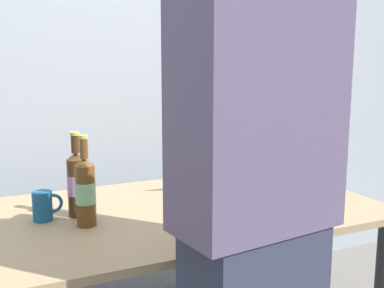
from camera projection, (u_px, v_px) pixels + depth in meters
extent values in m
cube|color=#9E8460|center=(188.00, 210.00, 1.89)|extent=(1.48, 0.89, 0.03)
cylinder|color=#2D2D30|center=(4.00, 287.00, 2.02)|extent=(0.08, 0.08, 0.70)
cylinder|color=#2D2D30|center=(272.00, 237.00, 2.58)|extent=(0.08, 0.08, 0.70)
cube|color=black|center=(230.00, 197.00, 2.00)|extent=(0.32, 0.21, 0.01)
cube|color=#232326|center=(232.00, 196.00, 1.98)|extent=(0.27, 0.13, 0.00)
cube|color=black|center=(214.00, 164.00, 2.12)|extent=(0.32, 0.10, 0.21)
cube|color=black|center=(214.00, 164.00, 2.11)|extent=(0.29, 0.09, 0.19)
cylinder|color=#472B14|center=(77.00, 188.00, 1.76)|extent=(0.07, 0.07, 0.21)
cone|color=#472B14|center=(76.00, 156.00, 1.74)|extent=(0.07, 0.07, 0.02)
cylinder|color=#472B14|center=(75.00, 144.00, 1.73)|extent=(0.03, 0.03, 0.07)
cylinder|color=#BFB74C|center=(75.00, 134.00, 1.72)|extent=(0.03, 0.03, 0.01)
cylinder|color=#B981B4|center=(77.00, 185.00, 1.76)|extent=(0.07, 0.07, 0.07)
cylinder|color=brown|center=(86.00, 196.00, 1.65)|extent=(0.07, 0.07, 0.22)
cone|color=brown|center=(84.00, 162.00, 1.63)|extent=(0.07, 0.07, 0.02)
cylinder|color=brown|center=(84.00, 149.00, 1.62)|extent=(0.03, 0.03, 0.07)
cylinder|color=#BFB74C|center=(83.00, 137.00, 1.62)|extent=(0.03, 0.03, 0.01)
cylinder|color=#83C28A|center=(86.00, 193.00, 1.65)|extent=(0.07, 0.07, 0.08)
cube|color=#594C6B|center=(258.00, 105.00, 1.23)|extent=(0.47, 0.28, 0.66)
cylinder|color=#19598C|center=(42.00, 206.00, 1.71)|extent=(0.07, 0.07, 0.11)
torus|color=#19598C|center=(53.00, 203.00, 1.73)|extent=(0.07, 0.01, 0.07)
cube|color=#99A3AD|center=(125.00, 59.00, 2.49)|extent=(6.00, 0.10, 2.60)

